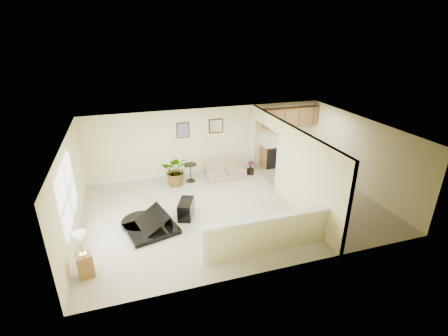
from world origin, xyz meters
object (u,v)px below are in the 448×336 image
object	(u,v)px
loveseat	(225,170)
lamp_stand	(84,258)
piano	(149,213)
small_plant	(251,169)
accent_table	(190,170)
piano_bench	(186,209)
palm_plant	(177,171)

from	to	relation	value
loveseat	lamp_stand	size ratio (longest dim) A/B	1.23
piano	loveseat	world-z (taller)	piano
small_plant	accent_table	bearing A→B (deg)	178.46
loveseat	piano_bench	bearing A→B (deg)	-129.15
piano	small_plant	world-z (taller)	piano
piano	lamp_stand	xyz separation A→B (m)	(-1.55, -1.45, -0.03)
lamp_stand	small_plant	bearing A→B (deg)	36.28
accent_table	lamp_stand	size ratio (longest dim) A/B	0.59
lamp_stand	accent_table	bearing A→B (deg)	51.87
accent_table	loveseat	bearing A→B (deg)	-1.26
piano_bench	lamp_stand	bearing A→B (deg)	-145.59
piano	accent_table	bearing A→B (deg)	43.09
palm_plant	lamp_stand	xyz separation A→B (m)	(-2.76, -4.03, -0.07)
piano_bench	small_plant	size ratio (longest dim) A/B	1.43
piano	loveseat	bearing A→B (deg)	27.04
piano	piano_bench	bearing A→B (deg)	3.60
piano	palm_plant	size ratio (longest dim) A/B	1.43
piano_bench	small_plant	distance (m)	3.74
piano	accent_table	world-z (taller)	piano
palm_plant	small_plant	distance (m)	2.86
piano	small_plant	xyz separation A→B (m)	(4.05, 2.66, -0.29)
piano_bench	piano	bearing A→B (deg)	-161.89
piano_bench	small_plant	bearing A→B (deg)	37.88
accent_table	small_plant	size ratio (longest dim) A/B	1.27
piano_bench	loveseat	size ratio (longest dim) A/B	0.54
accent_table	small_plant	bearing A→B (deg)	-1.54
accent_table	piano_bench	bearing A→B (deg)	-104.95
piano_bench	accent_table	bearing A→B (deg)	75.05
lamp_stand	palm_plant	bearing A→B (deg)	55.55
accent_table	palm_plant	xyz separation A→B (m)	(-0.51, -0.15, 0.12)
lamp_stand	piano_bench	bearing A→B (deg)	34.41
piano	lamp_stand	world-z (taller)	piano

